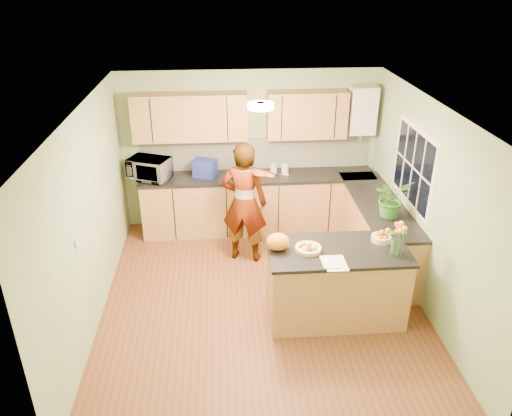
{
  "coord_description": "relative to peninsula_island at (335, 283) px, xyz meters",
  "views": [
    {
      "loc": [
        -0.47,
        -5.2,
        3.9
      ],
      "look_at": [
        -0.04,
        0.5,
        1.09
      ],
      "focal_mm": 35.0,
      "sensor_mm": 36.0,
      "label": 1
    }
  ],
  "objects": [
    {
      "name": "light_switch",
      "position": [
        -2.83,
        -0.26,
        0.83
      ],
      "size": [
        0.02,
        0.09,
        0.09
      ],
      "primitive_type": "cube",
      "color": "white",
      "rests_on": "wall_left"
    },
    {
      "name": "potted_plant",
      "position": [
        0.85,
        0.77,
        0.73
      ],
      "size": [
        0.58,
        0.54,
        0.51
      ],
      "primitive_type": "imported",
      "rotation": [
        0.0,
        0.0,
        0.37
      ],
      "color": "#347527",
      "rests_on": "right_counter"
    },
    {
      "name": "floor",
      "position": [
        -0.85,
        0.34,
        -0.47
      ],
      "size": [
        4.5,
        4.5,
        0.0
      ],
      "primitive_type": "plane",
      "color": "brown",
      "rests_on": "ground"
    },
    {
      "name": "back_counter",
      "position": [
        -0.75,
        2.29,
        0.0
      ],
      "size": [
        3.64,
        0.62,
        0.94
      ],
      "color": "#A97243",
      "rests_on": "floor"
    },
    {
      "name": "wall_right",
      "position": [
        1.15,
        0.34,
        0.78
      ],
      "size": [
        0.02,
        4.5,
        2.5
      ],
      "primitive_type": "cube",
      "color": "gray",
      "rests_on": "floor"
    },
    {
      "name": "peninsula_island",
      "position": [
        0.0,
        0.0,
        0.0
      ],
      "size": [
        1.63,
        0.83,
        0.93
      ],
      "color": "#A97243",
      "rests_on": "floor"
    },
    {
      "name": "window_right",
      "position": [
        1.14,
        0.94,
        1.08
      ],
      "size": [
        0.01,
        1.3,
        1.05
      ],
      "color": "white",
      "rests_on": "wall_right"
    },
    {
      "name": "jar_white",
      "position": [
        -0.33,
        2.29,
        0.55
      ],
      "size": [
        0.13,
        0.13,
        0.16
      ],
      "primitive_type": "cylinder",
      "rotation": [
        0.0,
        0.0,
        0.26
      ],
      "color": "white",
      "rests_on": "back_counter"
    },
    {
      "name": "fruit_dish",
      "position": [
        -0.35,
        0.0,
        0.51
      ],
      "size": [
        0.3,
        0.3,
        0.11
      ],
      "color": "beige",
      "rests_on": "peninsula_island"
    },
    {
      "name": "splashback",
      "position": [
        -0.75,
        2.57,
        0.73
      ],
      "size": [
        3.6,
        0.02,
        0.52
      ],
      "primitive_type": "cube",
      "color": "white",
      "rests_on": "back_counter"
    },
    {
      "name": "kettle",
      "position": [
        -0.97,
        2.32,
        0.6
      ],
      "size": [
        0.16,
        0.16,
        0.3
      ],
      "rotation": [
        0.0,
        0.0,
        -0.05
      ],
      "color": "#B2B2B7",
      "rests_on": "back_counter"
    },
    {
      "name": "blue_box",
      "position": [
        -1.56,
        2.31,
        0.6
      ],
      "size": [
        0.39,
        0.34,
        0.26
      ],
      "primitive_type": "cube",
      "rotation": [
        0.0,
        0.0,
        -0.34
      ],
      "color": "navy",
      "rests_on": "back_counter"
    },
    {
      "name": "jar_cream",
      "position": [
        -0.5,
        2.34,
        0.55
      ],
      "size": [
        0.11,
        0.11,
        0.16
      ],
      "primitive_type": "cylinder",
      "rotation": [
        0.0,
        0.0,
        -0.05
      ],
      "color": "beige",
      "rests_on": "back_counter"
    },
    {
      "name": "boiler",
      "position": [
        0.85,
        2.43,
        1.43
      ],
      "size": [
        0.4,
        0.3,
        0.86
      ],
      "color": "white",
      "rests_on": "wall_back"
    },
    {
      "name": "violin",
      "position": [
        -0.81,
        1.19,
        0.95
      ],
      "size": [
        0.59,
        0.51,
        0.15
      ],
      "primitive_type": null,
      "rotation": [
        0.17,
        0.0,
        -0.61
      ],
      "color": "#520D05",
      "rests_on": "violinist"
    },
    {
      "name": "ceiling",
      "position": [
        -0.85,
        0.34,
        2.03
      ],
      "size": [
        4.0,
        4.5,
        0.02
      ],
      "primitive_type": "cube",
      "color": "silver",
      "rests_on": "wall_back"
    },
    {
      "name": "ceiling_lamp",
      "position": [
        -0.85,
        0.64,
        1.99
      ],
      "size": [
        0.3,
        0.3,
        0.07
      ],
      "color": "#FFEABF",
      "rests_on": "ceiling"
    },
    {
      "name": "wall_back",
      "position": [
        -0.85,
        2.59,
        0.78
      ],
      "size": [
        4.0,
        0.02,
        2.5
      ],
      "primitive_type": "cube",
      "color": "gray",
      "rests_on": "floor"
    },
    {
      "name": "wall_front",
      "position": [
        -0.85,
        -1.91,
        0.78
      ],
      "size": [
        4.0,
        0.02,
        2.5
      ],
      "primitive_type": "cube",
      "color": "gray",
      "rests_on": "floor"
    },
    {
      "name": "orange_bag",
      "position": [
        -0.69,
        0.05,
        0.57
      ],
      "size": [
        0.34,
        0.31,
        0.2
      ],
      "primitive_type": "ellipsoid",
      "rotation": [
        0.0,
        0.0,
        0.43
      ],
      "color": "orange",
      "rests_on": "peninsula_island"
    },
    {
      "name": "flower_vase",
      "position": [
        0.6,
        -0.18,
        0.77
      ],
      "size": [
        0.25,
        0.25,
        0.46
      ],
      "rotation": [
        0.0,
        0.0,
        -0.21
      ],
      "color": "silver",
      "rests_on": "peninsula_island"
    },
    {
      "name": "wall_left",
      "position": [
        -2.85,
        0.34,
        0.78
      ],
      "size": [
        0.02,
        4.5,
        2.5
      ],
      "primitive_type": "cube",
      "color": "gray",
      "rests_on": "floor"
    },
    {
      "name": "right_counter",
      "position": [
        0.85,
        1.19,
        0.0
      ],
      "size": [
        0.62,
        2.24,
        0.94
      ],
      "color": "#A97243",
      "rests_on": "floor"
    },
    {
      "name": "violinist",
      "position": [
        -1.01,
        1.41,
        0.42
      ],
      "size": [
        0.74,
        0.58,
        1.77
      ],
      "primitive_type": "imported",
      "rotation": [
        0.0,
        0.0,
        2.87
      ],
      "color": "tan",
      "rests_on": "floor"
    },
    {
      "name": "orange_bowl",
      "position": [
        0.55,
        0.15,
        0.52
      ],
      "size": [
        0.23,
        0.23,
        0.14
      ],
      "color": "beige",
      "rests_on": "peninsula_island"
    },
    {
      "name": "upper_cabinets",
      "position": [
        -1.03,
        2.42,
        1.38
      ],
      "size": [
        3.2,
        0.34,
        0.7
      ],
      "color": "#A97243",
      "rests_on": "wall_back"
    },
    {
      "name": "papers",
      "position": [
        -0.1,
        -0.3,
        0.47
      ],
      "size": [
        0.24,
        0.33,
        0.01
      ],
      "primitive_type": "cube",
      "color": "white",
      "rests_on": "peninsula_island"
    },
    {
      "name": "microwave",
      "position": [
        -2.4,
        2.27,
        0.64
      ],
      "size": [
        0.71,
        0.6,
        0.33
      ],
      "primitive_type": "imported",
      "rotation": [
        0.0,
        0.0,
        -0.39
      ],
      "color": "white",
      "rests_on": "back_counter"
    }
  ]
}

